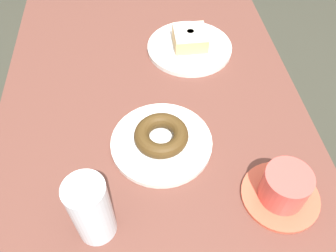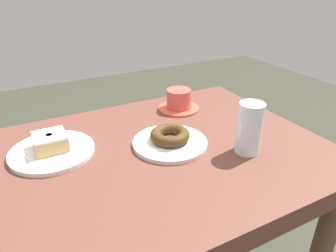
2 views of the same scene
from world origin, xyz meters
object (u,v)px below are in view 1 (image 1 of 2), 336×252
(plate_chocolate_ring, at_px, (161,142))
(coffee_cup, at_px, (284,188))
(plate_glazed_square, at_px, (189,48))
(water_glass, at_px, (91,210))
(donut_chocolate_ring, at_px, (161,135))
(donut_glazed_square, at_px, (190,38))

(plate_chocolate_ring, distance_m, coffee_cup, 0.25)
(plate_chocolate_ring, bearing_deg, plate_glazed_square, -19.48)
(plate_chocolate_ring, height_order, water_glass, water_glass)
(plate_chocolate_ring, bearing_deg, donut_chocolate_ring, 0.00)
(plate_glazed_square, relative_size, donut_chocolate_ring, 2.00)
(donut_glazed_square, bearing_deg, plate_chocolate_ring, 160.52)
(donut_glazed_square, height_order, donut_chocolate_ring, donut_glazed_square)
(plate_chocolate_ring, distance_m, water_glass, 0.21)
(coffee_cup, bearing_deg, donut_glazed_square, 12.56)
(donut_glazed_square, relative_size, coffee_cup, 0.58)
(water_glass, bearing_deg, plate_glazed_square, -26.76)
(plate_glazed_square, xyz_separation_m, water_glass, (-0.45, 0.23, 0.06))
(donut_chocolate_ring, height_order, coffee_cup, coffee_cup)
(plate_glazed_square, relative_size, plate_chocolate_ring, 1.06)
(donut_glazed_square, xyz_separation_m, donut_chocolate_ring, (-0.29, 0.10, -0.01))
(plate_glazed_square, bearing_deg, donut_glazed_square, 26.57)
(donut_glazed_square, bearing_deg, donut_chocolate_ring, 160.52)
(donut_glazed_square, relative_size, plate_chocolate_ring, 0.40)
(plate_glazed_square, xyz_separation_m, coffee_cup, (-0.43, -0.10, 0.03))
(donut_glazed_square, relative_size, water_glass, 0.59)
(plate_glazed_square, xyz_separation_m, donut_glazed_square, (0.00, 0.00, 0.03))
(donut_glazed_square, height_order, water_glass, water_glass)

